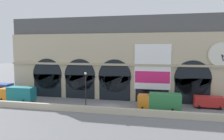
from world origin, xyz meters
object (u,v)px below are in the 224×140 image
van_east (209,101)px  street_lamp_quayside (86,86)px  box_truck_mideast (160,101)px  box_truck_west (18,94)px

van_east → street_lamp_quayside: size_ratio=0.75×
box_truck_mideast → street_lamp_quayside: street_lamp_quayside is taller
van_east → street_lamp_quayside: bearing=-162.7°
box_truck_mideast → street_lamp_quayside: (-12.75, -3.09, 2.71)m
box_truck_west → van_east: bearing=5.3°
van_east → box_truck_west: bearing=-174.7°
van_east → street_lamp_quayside: 22.81m
box_truck_mideast → van_east: box_truck_mideast is taller
box_truck_west → street_lamp_quayside: 16.53m
box_truck_west → van_east: 37.73m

